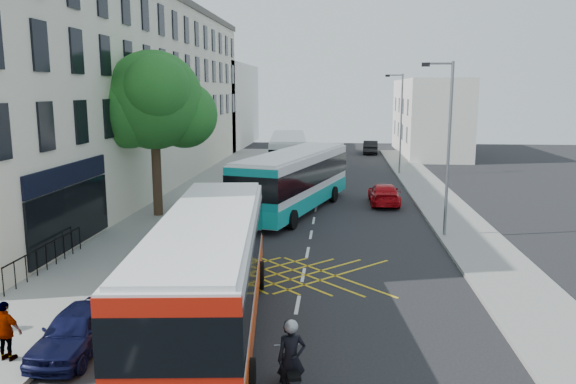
% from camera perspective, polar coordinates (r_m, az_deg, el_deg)
% --- Properties ---
extents(ground, '(120.00, 120.00, 0.00)m').
position_cam_1_polar(ground, '(15.85, 0.17, -15.40)').
color(ground, black).
rests_on(ground, ground).
extents(pavement_left, '(5.00, 70.00, 0.15)m').
position_cam_1_polar(pavement_left, '(31.54, -13.01, -2.40)').
color(pavement_left, gray).
rests_on(pavement_left, ground).
extents(pavement_right, '(3.00, 70.00, 0.15)m').
position_cam_1_polar(pavement_right, '(30.66, 16.79, -2.94)').
color(pavement_right, gray).
rests_on(pavement_right, ground).
extents(terrace_main, '(8.30, 45.00, 13.50)m').
position_cam_1_polar(terrace_main, '(41.60, -16.63, 9.74)').
color(terrace_main, beige).
rests_on(terrace_main, ground).
extents(terrace_far, '(8.00, 20.00, 10.00)m').
position_cam_1_polar(terrace_far, '(70.90, -7.41, 8.72)').
color(terrace_far, silver).
rests_on(terrace_far, ground).
extents(building_right, '(6.00, 18.00, 8.00)m').
position_cam_1_polar(building_right, '(63.05, 14.11, 7.40)').
color(building_right, silver).
rests_on(building_right, ground).
extents(street_tree, '(6.30, 5.70, 8.80)m').
position_cam_1_polar(street_tree, '(30.77, -13.52, 8.95)').
color(street_tree, '#382619').
rests_on(street_tree, pavement_left).
extents(lamp_near, '(1.45, 0.15, 8.00)m').
position_cam_1_polar(lamp_near, '(26.79, 15.83, 5.10)').
color(lamp_near, slate).
rests_on(lamp_near, pavement_right).
extents(lamp_far, '(1.45, 0.15, 8.00)m').
position_cam_1_polar(lamp_far, '(46.55, 11.30, 7.34)').
color(lamp_far, slate).
rests_on(lamp_far, pavement_right).
extents(railings, '(0.08, 5.60, 1.14)m').
position_cam_1_polar(railings, '(23.20, -23.35, -5.93)').
color(railings, black).
rests_on(railings, pavement_left).
extents(bus_near, '(3.98, 12.14, 3.35)m').
position_cam_1_polar(bus_near, '(16.51, -8.06, -7.82)').
color(bus_near, silver).
rests_on(bus_near, ground).
extents(bus_mid, '(6.01, 12.50, 3.43)m').
position_cam_1_polar(bus_mid, '(32.01, 0.64, 1.21)').
color(bus_mid, silver).
rests_on(bus_mid, ground).
extents(bus_far, '(3.68, 11.98, 3.32)m').
position_cam_1_polar(bus_far, '(45.09, 0.03, 3.79)').
color(bus_far, silver).
rests_on(bus_far, ground).
extents(motorbike, '(0.81, 2.16, 1.95)m').
position_cam_1_polar(motorbike, '(12.98, 0.32, -17.03)').
color(motorbike, black).
rests_on(motorbike, ground).
extents(parked_car_blue, '(1.47, 3.60, 1.22)m').
position_cam_1_polar(parked_car_blue, '(16.30, -20.65, -12.98)').
color(parked_car_blue, black).
rests_on(parked_car_blue, ground).
extents(parked_car_silver, '(1.74, 4.13, 1.33)m').
position_cam_1_polar(parked_car_silver, '(24.46, -11.32, -4.60)').
color(parked_car_silver, '#A6A8AE').
rests_on(parked_car_silver, ground).
extents(red_hatchback, '(1.80, 4.40, 1.28)m').
position_cam_1_polar(red_hatchback, '(34.65, 9.73, -0.20)').
color(red_hatchback, '#B9070E').
rests_on(red_hatchback, ground).
extents(distant_car_grey, '(2.47, 4.87, 1.32)m').
position_cam_1_polar(distant_car_grey, '(54.86, 3.84, 3.79)').
color(distant_car_grey, '#3C3E43').
rests_on(distant_car_grey, ground).
extents(distant_car_dark, '(1.79, 4.49, 1.45)m').
position_cam_1_polar(distant_car_dark, '(62.20, 8.38, 4.54)').
color(distant_car_dark, black).
rests_on(distant_car_dark, ground).
extents(pedestrian_far, '(0.96, 0.52, 1.55)m').
position_cam_1_polar(pedestrian_far, '(16.12, -26.72, -12.51)').
color(pedestrian_far, gray).
rests_on(pedestrian_far, pavement_left).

